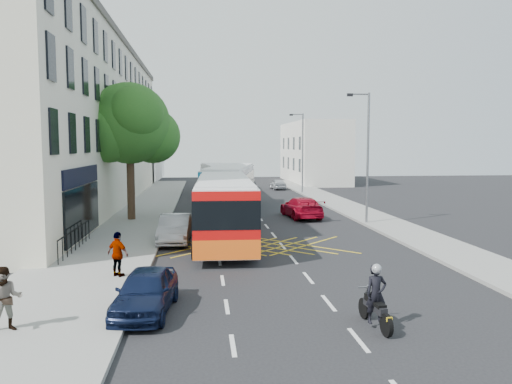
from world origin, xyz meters
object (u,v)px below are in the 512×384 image
object	(u,v)px
street_tree	(129,124)
lamp_far	(302,149)
distant_car_grey	(244,182)
pedestrian_far	(118,254)
bus_far	(218,179)
bus_mid	(230,187)
parked_car_blue	(146,291)
bus_near	(224,208)
lamp_near	(366,151)
red_hatchback	(301,207)
pedestrian_near	(5,299)
parked_car_silver	(175,229)
distant_car_silver	(278,184)
motorbike	(376,298)

from	to	relation	value
street_tree	lamp_far	size ratio (longest dim) A/B	1.10
distant_car_grey	pedestrian_far	size ratio (longest dim) A/B	3.11
lamp_far	bus_far	xyz separation A→B (m)	(-8.50, 0.61, -3.03)
bus_mid	distant_car_grey	distance (m)	19.23
parked_car_blue	pedestrian_far	distance (m)	4.00
bus_near	bus_mid	xyz separation A→B (m)	(1.04, 12.37, 0.05)
lamp_near	bus_mid	xyz separation A→B (m)	(-7.96, 7.75, -2.83)
lamp_far	parked_car_blue	bearing A→B (deg)	-108.48
red_hatchback	pedestrian_near	distance (m)	23.37
parked_car_blue	pedestrian_far	size ratio (longest dim) A/B	2.32
parked_car_blue	pedestrian_near	bearing A→B (deg)	-150.20
parked_car_silver	pedestrian_far	xyz separation A→B (m)	(-1.69, -7.09, 0.27)
bus_near	bus_mid	bearing A→B (deg)	86.80
lamp_far	lamp_near	bearing A→B (deg)	-90.00
lamp_near	distant_car_silver	bearing A→B (deg)	93.53
pedestrian_far	parked_car_blue	bearing A→B (deg)	146.40
lamp_far	motorbike	distance (m)	37.77
pedestrian_near	pedestrian_far	xyz separation A→B (m)	(1.99, 5.21, -0.02)
bus_mid	street_tree	bearing A→B (deg)	-134.68
bus_near	bus_far	world-z (taller)	bus_near
bus_mid	distant_car_grey	world-z (taller)	bus_mid
motorbike	pedestrian_near	world-z (taller)	pedestrian_near
bus_mid	distant_car_silver	xyz separation A→B (m)	(6.39, 17.71, -1.19)
parked_car_blue	distant_car_silver	distance (m)	42.02
bus_mid	bus_far	xyz separation A→B (m)	(-0.53, 12.85, -0.20)
bus_mid	red_hatchback	distance (m)	6.45
lamp_near	pedestrian_near	xyz separation A→B (m)	(-15.18, -16.77, -3.62)
bus_mid	red_hatchback	bearing A→B (deg)	-33.49
red_hatchback	distant_car_grey	xyz separation A→B (m)	(-1.91, 23.38, -0.00)
lamp_far	distant_car_silver	distance (m)	6.96
red_hatchback	pedestrian_far	world-z (taller)	pedestrian_far
street_tree	pedestrian_near	distance (m)	20.44
pedestrian_far	bus_mid	bearing A→B (deg)	-69.34
lamp_far	motorbike	size ratio (longest dim) A/B	4.02
street_tree	red_hatchback	size ratio (longest dim) A/B	1.79
bus_far	distant_car_grey	xyz separation A→B (m)	(3.24, 6.15, -0.87)
parked_car_silver	pedestrian_near	xyz separation A→B (m)	(-3.67, -12.30, 0.29)
distant_car_grey	distant_car_silver	bearing A→B (deg)	-17.48
bus_mid	red_hatchback	size ratio (longest dim) A/B	2.52
street_tree	pedestrian_far	world-z (taller)	street_tree
motorbike	red_hatchback	distance (m)	20.67
parked_car_blue	lamp_near	bearing A→B (deg)	58.52
bus_near	parked_car_blue	xyz separation A→B (m)	(-2.80, -10.67, -1.09)
parked_car_blue	distant_car_grey	world-z (taller)	distant_car_grey
lamp_near	distant_car_silver	size ratio (longest dim) A/B	2.29
lamp_far	distant_car_silver	world-z (taller)	lamp_far
bus_near	distant_car_silver	xyz separation A→B (m)	(7.43, 30.08, -1.15)
pedestrian_near	bus_near	bearing A→B (deg)	48.56
bus_far	lamp_far	bearing A→B (deg)	-9.57
street_tree	red_hatchback	xyz separation A→B (m)	(11.36, 0.42, -5.58)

